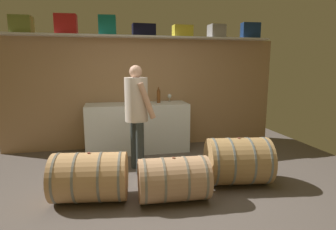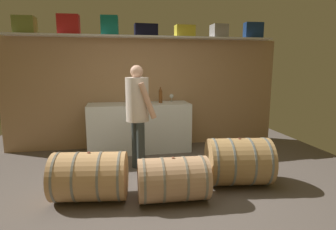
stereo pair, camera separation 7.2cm
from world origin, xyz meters
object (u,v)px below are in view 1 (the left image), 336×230
Objects in this scene: work_cabinet at (138,127)px; wine_barrel_near at (174,179)px; toolcase_yellow at (183,31)px; wine_barrel_far at (238,161)px; toolcase_grey at (217,31)px; wine_bottle_amber at (159,96)px; toolcase_teal at (107,26)px; toolcase_black at (144,30)px; wine_glass at (169,96)px; wine_barrel_flank at (90,177)px; winemaker_pouring at (137,107)px; toolcase_olive at (22,25)px; toolcase_navy at (250,31)px; toolcase_red at (66,24)px.

wine_barrel_near is (0.22, -2.14, -0.19)m from work_cabinet.
wine_barrel_far is (0.27, -2.07, -2.00)m from toolcase_yellow.
wine_barrel_far is at bearing -104.75° from toolcase_grey.
wine_bottle_amber is (0.42, 0.02, 0.61)m from work_cabinet.
toolcase_teal reaches higher than work_cabinet.
toolcase_black is 2.88× the size of wine_glass.
winemaker_pouring reaches higher than wine_barrel_flank.
toolcase_navy is at bearing 1.39° from toolcase_olive.
toolcase_red is 2.13m from wine_bottle_amber.
wine_barrel_flank is at bearing -117.07° from toolcase_black.
winemaker_pouring is at bearing -148.61° from toolcase_navy.
wine_barrel_far is at bearing 48.61° from winemaker_pouring.
toolcase_navy reaches higher than wine_barrel_far.
toolcase_navy is 0.42× the size of wine_barrel_near.
toolcase_olive is at bearing 177.17° from toolcase_black.
wine_barrel_far is at bearing -45.80° from toolcase_teal.
winemaker_pouring is (1.87, -1.29, -1.35)m from toolcase_olive.
toolcase_teal is 0.93× the size of toolcase_yellow.
wine_barrel_near is (-0.74, -2.37, -2.06)m from toolcase_yellow.
wine_barrel_flank is (-0.29, -2.16, -2.09)m from toolcase_teal.
toolcase_navy is 1.21× the size of wine_bottle_amber.
toolcase_yellow is at bearing -175.50° from toolcase_navy.
winemaker_pouring is (-1.33, 0.78, 0.69)m from wine_barrel_far.
toolcase_black reaches higher than wine_barrel_flank.
toolcase_teal is 3.26m from wine_barrel_near.
toolcase_black is at bearing 1.39° from toolcase_olive.
toolcase_navy is (4.41, 0.00, 0.01)m from toolcase_olive.
winemaker_pouring reaches higher than wine_glass.
wine_barrel_far is (-1.20, -2.07, -2.05)m from toolcase_navy.
toolcase_yellow is 0.23× the size of winemaker_pouring.
work_cabinet is (1.24, -0.23, -1.93)m from toolcase_red.
toolcase_olive is at bearing -175.50° from toolcase_navy.
toolcase_grey reaches higher than wine_bottle_amber.
wine_barrel_far is (1.04, -2.07, -2.00)m from toolcase_black.
wine_barrel_near is (-0.21, -2.16, -0.81)m from wine_bottle_amber.
toolcase_navy reaches higher than wine_barrel_near.
toolcase_black is at bearing 124.58° from wine_barrel_far.
wine_barrel_near is 0.91× the size of wine_barrel_flank.
wine_barrel_flank is 0.58× the size of winemaker_pouring.
wine_glass is (-1.75, -0.04, -1.33)m from toolcase_navy.
winemaker_pouring is at bearing 157.49° from wine_barrel_far.
work_cabinet is 2.21m from wine_barrel_far.
toolcase_grey is (2.18, 0.00, -0.05)m from toolcase_teal.
toolcase_red is at bearing -175.70° from toolcase_teal.
toolcase_red is 1.25× the size of wine_bottle_amber.
wine_bottle_amber is at bearing -146.02° from wine_glass.
toolcase_teal is 2.35× the size of wine_glass.
toolcase_olive is at bearing -135.55° from winemaker_pouring.
wine_barrel_near is at bearing -101.25° from wine_glass.
wine_glass reaches higher than work_cabinet.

